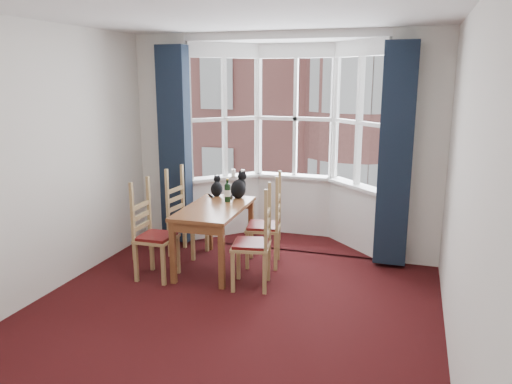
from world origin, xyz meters
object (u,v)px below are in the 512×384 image
at_px(chair_right_far, 271,228).
at_px(candle_tall, 233,173).
at_px(dining_table, 215,216).
at_px(chair_right_near, 259,246).
at_px(cat_right, 239,187).
at_px(wine_bottle, 227,192).
at_px(chair_left_far, 182,218).
at_px(candle_short, 243,173).
at_px(chair_left_near, 149,237).
at_px(cat_left, 217,188).

height_order(chair_right_far, candle_tall, candle_tall).
distance_m(dining_table, chair_right_near, 0.80).
height_order(chair_right_near, cat_right, cat_right).
bearing_deg(chair_right_near, wine_bottle, 132.69).
bearing_deg(wine_bottle, dining_table, -101.99).
relative_size(chair_left_far, candle_short, 8.86).
relative_size(chair_right_near, chair_right_far, 1.00).
distance_m(chair_left_near, chair_right_far, 1.44).
xyz_separation_m(cat_right, candle_short, (-0.20, 0.74, 0.03)).
distance_m(wine_bottle, candle_tall, 0.99).
height_order(cat_right, candle_tall, cat_right).
bearing_deg(cat_left, chair_right_near, -46.68).
bearing_deg(candle_short, chair_left_far, -119.36).
bearing_deg(cat_right, chair_right_far, -25.08).
bearing_deg(dining_table, chair_right_far, 25.12).
bearing_deg(candle_tall, dining_table, -80.23).
relative_size(chair_left_near, chair_right_near, 1.00).
relative_size(chair_left_near, candle_tall, 8.35).
height_order(candle_tall, candle_short, candle_tall).
relative_size(dining_table, chair_right_near, 1.38).
relative_size(dining_table, cat_right, 3.57).
bearing_deg(candle_tall, chair_left_near, -102.84).
xyz_separation_m(chair_left_far, cat_left, (0.42, 0.18, 0.39)).
xyz_separation_m(chair_left_far, chair_right_near, (1.27, -0.72, 0.00)).
bearing_deg(cat_right, chair_right_near, -58.50).
xyz_separation_m(chair_right_near, candle_tall, (-0.89, 1.62, 0.45)).
relative_size(chair_left_far, candle_tall, 8.35).
distance_m(chair_right_near, candle_tall, 1.90).
height_order(chair_right_near, candle_tall, candle_tall).
bearing_deg(chair_left_far, chair_left_near, -90.46).
bearing_deg(cat_right, candle_tall, 115.16).
height_order(dining_table, candle_tall, candle_tall).
height_order(chair_left_near, chair_right_far, same).
relative_size(dining_table, chair_right_far, 1.38).
height_order(chair_right_far, cat_left, cat_left).
distance_m(chair_right_far, cat_left, 0.91).
xyz_separation_m(chair_left_far, candle_tall, (0.39, 0.89, 0.45)).
distance_m(chair_left_far, candle_tall, 1.07).
distance_m(dining_table, wine_bottle, 0.37).
distance_m(cat_right, candle_tall, 0.79).
relative_size(chair_left_near, cat_left, 3.27).
height_order(chair_left_near, cat_left, cat_left).
bearing_deg(chair_left_near, cat_left, 67.23).
bearing_deg(cat_left, cat_right, -0.86).
height_order(cat_right, wine_bottle, cat_right).
distance_m(dining_table, chair_left_far, 0.71).
bearing_deg(chair_right_far, candle_short, 125.36).
bearing_deg(chair_right_far, cat_left, 163.59).
xyz_separation_m(chair_left_near, chair_left_far, (0.01, 0.83, 0.00)).
xyz_separation_m(chair_right_far, cat_left, (-0.79, 0.23, 0.39)).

